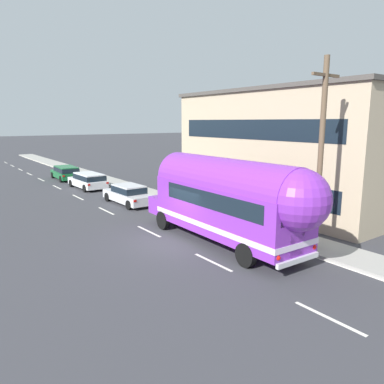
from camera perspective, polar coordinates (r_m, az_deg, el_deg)
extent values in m
plane|color=#38383D|center=(18.04, -3.10, -7.84)|extent=(300.00, 300.00, 0.00)
cube|color=silver|center=(12.33, 20.39, -17.79)|extent=(0.14, 2.40, 0.01)
cube|color=silver|center=(15.65, 3.26, -10.80)|extent=(0.14, 2.40, 0.01)
cube|color=silver|center=(19.91, -6.71, -6.07)|extent=(0.14, 2.40, 0.01)
cube|color=silver|center=(24.86, -13.15, -2.87)|extent=(0.14, 2.40, 0.01)
cube|color=silver|center=(29.86, -17.26, -0.79)|extent=(0.14, 2.40, 0.01)
cube|color=silver|center=(35.02, -20.17, 0.69)|extent=(0.14, 2.40, 0.01)
cube|color=silver|center=(40.26, -22.34, 1.79)|extent=(0.14, 2.40, 0.01)
cube|color=silver|center=(45.14, -23.89, 2.57)|extent=(0.14, 2.40, 0.01)
cube|color=silver|center=(49.75, -25.06, 3.17)|extent=(0.14, 2.40, 0.01)
cube|color=silver|center=(54.58, -26.08, 3.68)|extent=(0.14, 2.40, 0.01)
cube|color=silver|center=(59.22, -26.90, 4.09)|extent=(0.14, 2.40, 0.01)
cube|color=silver|center=(30.04, -9.24, -0.37)|extent=(0.12, 80.00, 0.01)
cube|color=#9E9B93|center=(28.83, -5.47, -0.61)|extent=(2.22, 90.00, 0.15)
cube|color=tan|center=(26.89, 16.32, 6.21)|extent=(9.74, 14.91, 7.60)
cube|color=#4C4742|center=(26.89, 16.77, 14.55)|extent=(10.04, 15.21, 0.24)
cube|color=black|center=(23.52, 8.78, 0.99)|extent=(0.08, 12.91, 1.20)
cube|color=black|center=(23.19, 9.03, 9.54)|extent=(0.08, 12.91, 1.20)
cylinder|color=brown|center=(17.09, 19.29, 5.13)|extent=(0.24, 0.24, 8.50)
cube|color=brown|center=(17.13, 20.04, 16.67)|extent=(1.80, 0.12, 0.12)
cube|color=purple|center=(17.43, 5.24, -2.55)|extent=(2.63, 8.54, 2.30)
cylinder|color=purple|center=(17.20, 5.30, 1.18)|extent=(2.58, 8.44, 2.45)
sphere|color=purple|center=(14.32, 16.24, -1.17)|extent=(2.40, 2.40, 2.40)
cube|color=purple|center=(21.45, -3.28, -1.82)|extent=(2.28, 1.34, 0.95)
cube|color=silver|center=(17.59, 5.20, -4.61)|extent=(2.68, 8.58, 0.24)
cube|color=black|center=(17.07, 5.92, -0.78)|extent=(2.64, 6.74, 0.76)
cube|color=black|center=(14.42, 16.17, -3.12)|extent=(2.00, 0.11, 0.84)
cube|color=silver|center=(14.76, 15.94, -7.85)|extent=(0.80, 0.07, 0.90)
cube|color=silver|center=(14.90, 16.09, -10.12)|extent=(2.34, 0.18, 0.20)
sphere|color=red|center=(14.09, 13.17, -9.91)|extent=(0.20, 0.20, 0.20)
sphere|color=red|center=(15.64, 18.37, -8.08)|extent=(0.20, 0.20, 0.20)
cube|color=black|center=(20.70, -2.45, 1.46)|extent=(2.14, 0.13, 0.96)
cube|color=silver|center=(22.05, -4.23, -1.82)|extent=(0.90, 0.11, 0.56)
cylinder|color=black|center=(20.13, -4.52, -4.38)|extent=(0.28, 1.00, 1.00)
cylinder|color=black|center=(21.37, 0.89, -3.44)|extent=(0.28, 1.00, 1.00)
cylinder|color=black|center=(15.15, 8.30, -9.64)|extent=(0.28, 1.00, 1.00)
cylinder|color=black|center=(16.76, 14.19, -7.83)|extent=(0.28, 1.00, 1.00)
cube|color=silver|center=(26.61, -9.84, -0.70)|extent=(1.87, 4.79, 0.60)
cube|color=silver|center=(26.39, -9.76, 0.48)|extent=(1.61, 2.44, 0.55)
cube|color=black|center=(26.40, -9.76, 0.41)|extent=(1.68, 2.48, 0.43)
cube|color=red|center=(24.16, -8.81, -1.40)|extent=(0.20, 0.05, 0.14)
cube|color=red|center=(24.90, -5.76, -0.96)|extent=(0.20, 0.05, 0.14)
cylinder|color=black|center=(27.77, -12.97, -0.76)|extent=(0.22, 0.64, 0.64)
cylinder|color=black|center=(28.48, -9.91, -0.35)|extent=(0.22, 0.64, 0.64)
cylinder|color=black|center=(24.82, -9.74, -2.01)|extent=(0.22, 0.64, 0.64)
cylinder|color=black|center=(25.62, -6.43, -1.51)|extent=(0.22, 0.64, 0.64)
cube|color=white|center=(33.60, -15.87, 1.44)|extent=(2.01, 4.69, 0.60)
cube|color=white|center=(33.08, -15.62, 2.32)|extent=(1.77, 3.23, 0.55)
cube|color=black|center=(33.09, -15.61, 2.26)|extent=(1.83, 3.27, 0.43)
cube|color=red|center=(31.14, -15.67, 1.07)|extent=(0.20, 0.05, 0.14)
cube|color=red|center=(31.78, -12.95, 1.38)|extent=(0.20, 0.05, 0.14)
cylinder|color=black|center=(34.82, -18.22, 1.29)|extent=(0.22, 0.65, 0.64)
cylinder|color=black|center=(35.45, -15.50, 1.60)|extent=(0.22, 0.65, 0.64)
cylinder|color=black|center=(31.83, -16.25, 0.54)|extent=(0.22, 0.65, 0.64)
cylinder|color=black|center=(32.51, -13.32, 0.90)|extent=(0.22, 0.65, 0.64)
cube|color=#196633|center=(39.46, -19.03, 2.60)|extent=(2.00, 4.76, 0.60)
cube|color=#196633|center=(38.93, -18.90, 3.36)|extent=(1.75, 3.30, 0.55)
cube|color=black|center=(38.93, -18.89, 3.32)|extent=(1.81, 3.34, 0.43)
cube|color=red|center=(36.97, -19.28, 2.35)|extent=(0.20, 0.05, 0.14)
cube|color=red|center=(37.39, -16.94, 2.58)|extent=(0.20, 0.05, 0.14)
cylinder|color=black|center=(40.86, -20.79, 2.47)|extent=(0.22, 0.65, 0.64)
cylinder|color=black|center=(41.28, -18.44, 2.70)|extent=(0.22, 0.65, 0.64)
cylinder|color=black|center=(37.69, -19.64, 1.89)|extent=(0.22, 0.65, 0.64)
cylinder|color=black|center=(38.14, -17.10, 2.15)|extent=(0.22, 0.65, 0.64)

